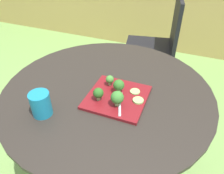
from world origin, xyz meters
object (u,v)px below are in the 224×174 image
(salad_plate, at_px, (117,97))
(fork, at_px, (120,102))
(drinking_glass, at_px, (41,105))
(patio_chair, at_px, (161,40))

(salad_plate, height_order, fork, fork)
(drinking_glass, bearing_deg, patio_chair, 78.69)
(patio_chair, distance_m, salad_plate, 1.13)
(drinking_glass, xyz_separation_m, fork, (0.29, 0.18, -0.03))
(patio_chair, relative_size, drinking_glass, 8.40)
(salad_plate, relative_size, fork, 1.78)
(patio_chair, height_order, salad_plate, patio_chair)
(fork, bearing_deg, patio_chair, 91.15)
(drinking_glass, bearing_deg, salad_plate, 38.90)
(patio_chair, relative_size, fork, 5.97)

